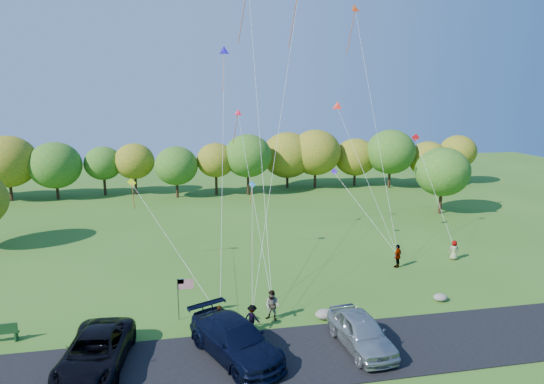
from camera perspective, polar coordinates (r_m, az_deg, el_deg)
The scene contains 16 objects.
ground at distance 29.93m, azimuth -0.76°, elevation -15.06°, with size 140.00×140.00×0.00m, color #2E5B1A.
asphalt_lane at distance 26.47m, azimuth 0.89°, elevation -18.84°, with size 44.00×6.00×0.06m, color black.
treeline at distance 63.48m, azimuth -7.93°, elevation 3.75°, with size 74.66×28.14×8.31m.
minivan_dark at distance 26.57m, azimuth -20.07°, elevation -17.23°, with size 2.92×6.34×1.76m, color black.
minivan_navy at distance 26.07m, azimuth -4.34°, elevation -16.91°, with size 2.66×6.55×1.90m, color black.
minivan_silver at distance 27.23m, azimuth 10.45°, elevation -15.84°, with size 2.16×5.37×1.83m, color #99A0A3.
flyer_a at distance 28.53m, azimuth -6.12°, elevation -14.70°, with size 0.60×0.39×1.65m, color #4C4C59.
flyer_b at distance 29.75m, azimuth 0.04°, elevation -13.22°, with size 0.91×0.71×1.88m, color #4C4C59.
flyer_c at distance 28.74m, azimuth -2.34°, elevation -14.55°, with size 0.99×0.57×1.53m, color #4C4C59.
flyer_d at distance 39.27m, azimuth 14.58°, elevation -7.29°, with size 1.09×0.45×1.86m, color #4C4C59.
flyer_e at distance 42.42m, azimuth 20.63°, elevation -6.42°, with size 0.79×0.51×1.62m, color #4C4C59.
trash_barrel at distance 28.94m, azimuth -17.68°, elevation -15.69°, with size 0.57×0.57×0.86m, color #0B49B0.
flag_assembly at distance 29.91m, azimuth -10.46°, elevation -11.14°, with size 0.96×0.62×2.60m.
boulder_near at distance 30.35m, azimuth 6.22°, elevation -14.11°, with size 1.17×0.91×0.58m, color gray.
boulder_far at distance 34.36m, azimuth 19.19°, elevation -11.63°, with size 0.93×0.77×0.48m, color gray.
kites_aloft at distance 40.07m, azimuth 1.90°, elevation 17.75°, with size 25.25×6.03×17.25m.
Camera 1 is at (-4.79, -26.26, 13.53)m, focal length 32.00 mm.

